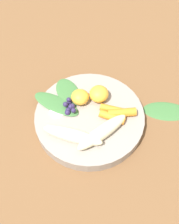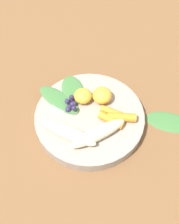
{
  "view_description": "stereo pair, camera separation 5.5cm",
  "coord_description": "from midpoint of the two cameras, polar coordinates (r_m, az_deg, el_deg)",
  "views": [
    {
      "loc": [
        -0.33,
        -0.01,
        0.52
      ],
      "look_at": [
        0.0,
        0.0,
        0.04
      ],
      "focal_mm": 41.54,
      "sensor_mm": 36.0,
      "label": 1
    },
    {
      "loc": [
        -0.32,
        -0.06,
        0.52
      ],
      "look_at": [
        0.0,
        0.0,
        0.04
      ],
      "focal_mm": 41.54,
      "sensor_mm": 36.0,
      "label": 2
    }
  ],
  "objects": [
    {
      "name": "bowl",
      "position": [
        0.61,
        -2.58,
        -1.49
      ],
      "size": [
        0.25,
        0.25,
        0.03
      ],
      "primitive_type": "cylinder",
      "color": "gray",
      "rests_on": "ground_plane"
    },
    {
      "name": "ground_plane",
      "position": [
        0.62,
        -2.53,
        -2.23
      ],
      "size": [
        2.4,
        2.4,
        0.0
      ],
      "primitive_type": "plane",
      "color": "brown"
    },
    {
      "name": "carrot_mid_left",
      "position": [
        0.58,
        4.52,
        -0.56
      ],
      "size": [
        0.03,
        0.07,
        0.02
      ],
      "primitive_type": "cylinder",
      "rotation": [
        0.0,
        1.57,
        4.83
      ],
      "color": "orange",
      "rests_on": "bowl"
    },
    {
      "name": "banana_peeled_right",
      "position": [
        0.55,
        -6.62,
        -5.28
      ],
      "size": [
        0.06,
        0.14,
        0.03
      ],
      "primitive_type": "ellipsoid",
      "rotation": [
        0.0,
        0.0,
        4.45
      ],
      "color": "beige",
      "rests_on": "bowl"
    },
    {
      "name": "kale_leaf_stray",
      "position": [
        0.65,
        14.26,
        0.12
      ],
      "size": [
        0.06,
        0.12,
        0.01
      ],
      "primitive_type": "ellipsoid",
      "rotation": [
        0.0,
        0.0,
        4.64
      ],
      "color": "#3D7038",
      "rests_on": "ground_plane"
    },
    {
      "name": "orange_segment_near",
      "position": [
        0.6,
        -4.68,
        3.13
      ],
      "size": [
        0.04,
        0.04,
        0.03
      ],
      "primitive_type": "ellipsoid",
      "color": "#F4A833",
      "rests_on": "bowl"
    },
    {
      "name": "coconut_shred_patch",
      "position": [
        0.6,
        -9.59,
        -0.04
      ],
      "size": [
        0.04,
        0.04,
        0.0
      ],
      "primitive_type": "cylinder",
      "color": "white",
      "rests_on": "bowl"
    },
    {
      "name": "banana_peeled_left",
      "position": [
        0.55,
        0.02,
        -4.59
      ],
      "size": [
        0.11,
        0.12,
        0.03
      ],
      "primitive_type": "ellipsoid",
      "rotation": [
        0.0,
        0.0,
        5.41
      ],
      "color": "beige",
      "rests_on": "bowl"
    },
    {
      "name": "carrot_mid_right",
      "position": [
        0.59,
        2.16,
        0.48
      ],
      "size": [
        0.03,
        0.05,
        0.02
      ],
      "primitive_type": "cylinder",
      "rotation": [
        0.0,
        1.57,
        4.47
      ],
      "color": "orange",
      "rests_on": "bowl"
    },
    {
      "name": "blueberry_pile",
      "position": [
        0.6,
        -6.83,
        1.14
      ],
      "size": [
        0.05,
        0.04,
        0.02
      ],
      "color": "#2D234C",
      "rests_on": "bowl"
    },
    {
      "name": "kale_leaf_left",
      "position": [
        0.63,
        -7.22,
        4.23
      ],
      "size": [
        0.1,
        0.09,
        0.01
      ],
      "primitive_type": "ellipsoid",
      "rotation": [
        0.0,
        0.0,
        6.74
      ],
      "color": "#3D7038",
      "rests_on": "bowl"
    },
    {
      "name": "kale_leaf_right",
      "position": [
        0.62,
        -9.87,
        1.61
      ],
      "size": [
        0.1,
        0.13,
        0.01
      ],
      "primitive_type": "ellipsoid",
      "rotation": [
        0.0,
        0.0,
        7.36
      ],
      "color": "#3D7038",
      "rests_on": "bowl"
    },
    {
      "name": "orange_segment_far",
      "position": [
        0.61,
        -0.47,
        3.84
      ],
      "size": [
        0.05,
        0.05,
        0.03
      ],
      "primitive_type": "ellipsoid",
      "color": "#F4A833",
      "rests_on": "bowl"
    },
    {
      "name": "carrot_front",
      "position": [
        0.58,
        2.32,
        -1.31
      ],
      "size": [
        0.04,
        0.06,
        0.02
      ],
      "primitive_type": "cylinder",
      "rotation": [
        0.0,
        1.57,
        4.34
      ],
      "color": "orange",
      "rests_on": "bowl"
    }
  ]
}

